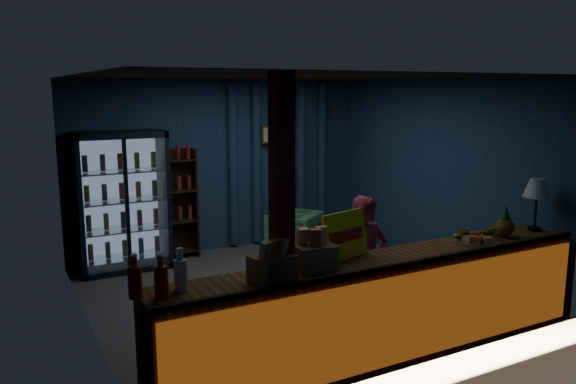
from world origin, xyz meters
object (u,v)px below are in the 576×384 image
object	(u,v)px
shopkeeper	(366,266)
green_chair	(294,232)
table_lamp	(537,190)
pastry_tray	(477,239)

from	to	relation	value
shopkeeper	green_chair	bearing A→B (deg)	75.69
table_lamp	shopkeeper	bearing A→B (deg)	166.53
shopkeeper	table_lamp	bearing A→B (deg)	-13.30
shopkeeper	table_lamp	xyz separation A→B (m)	(1.90, -0.45, 0.69)
shopkeeper	table_lamp	distance (m)	2.07
green_chair	table_lamp	world-z (taller)	table_lamp
table_lamp	pastry_tray	bearing A→B (deg)	-177.67
shopkeeper	green_chair	xyz separation A→B (m)	(0.73, 2.83, -0.39)
shopkeeper	green_chair	distance (m)	2.95
pastry_tray	table_lamp	xyz separation A→B (m)	(0.89, 0.04, 0.42)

